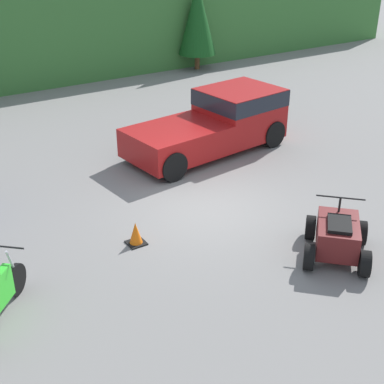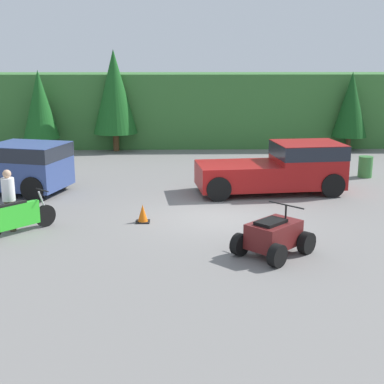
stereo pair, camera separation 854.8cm
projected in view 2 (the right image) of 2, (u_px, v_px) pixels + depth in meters
The scene contains 12 objects.
ground_plane at pixel (218, 217), 16.71m from camera, with size 80.00×80.00×0.00m, color slate.
hillside_backdrop at pixel (200, 108), 31.76m from camera, with size 44.00×6.00×4.03m.
tree_left at pixel (40, 105), 27.77m from camera, with size 1.89×1.89×4.30m.
tree_mid_left at pixel (114, 92), 28.19m from camera, with size 2.35×2.35×5.34m.
tree_mid_right at pixel (351, 105), 28.45m from camera, with size 1.84×1.84×4.19m.
pickup_truck_red at pixel (283, 166), 19.66m from camera, with size 5.47×2.76×1.84m.
pickup_truck_second at pixel (6, 166), 19.74m from camera, with size 6.03×3.63×1.84m.
dirt_bike at pixel (19, 217), 15.04m from camera, with size 1.69×1.82×1.13m.
quad_atv at pixel (274, 236), 13.41m from camera, with size 2.26×2.25×1.21m.
rider_person at pixel (9, 198), 15.21m from camera, with size 0.52×0.52×1.78m.
traffic_cone at pixel (143, 214), 16.14m from camera, with size 0.42×0.42×0.55m.
steel_barrel at pixel (365, 167), 22.33m from camera, with size 0.58×0.58×0.88m.
Camera 2 is at (-1.20, -16.01, 4.78)m, focal length 50.00 mm.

